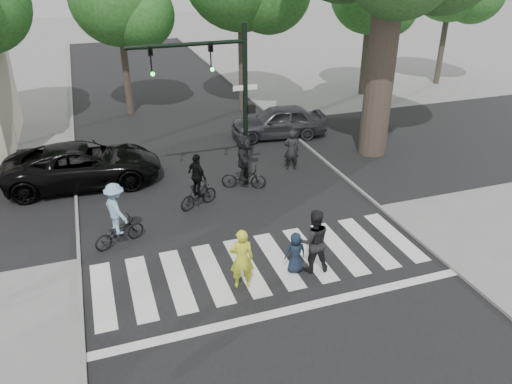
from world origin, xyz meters
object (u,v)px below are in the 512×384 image
at_px(traffic_signal, 222,87).
at_px(cyclist_right, 244,165).
at_px(cyclist_left, 117,219).
at_px(cyclist_mid, 198,186).
at_px(pedestrian_adult, 314,241).
at_px(car_suv, 83,165).
at_px(pedestrian_child, 295,253).
at_px(pedestrian_woman, 242,259).
at_px(car_grey, 278,121).

xyz_separation_m(traffic_signal, cyclist_right, (0.67, -0.26, -2.94)).
xyz_separation_m(cyclist_left, cyclist_mid, (2.86, 1.61, -0.08)).
height_order(traffic_signal, cyclist_mid, traffic_signal).
distance_m(traffic_signal, cyclist_mid, 3.55).
height_order(pedestrian_adult, car_suv, pedestrian_adult).
height_order(cyclist_left, car_suv, cyclist_left).
bearing_deg(pedestrian_child, pedestrian_woman, 11.99).
bearing_deg(traffic_signal, car_grey, 49.17).
distance_m(cyclist_left, cyclist_mid, 3.28).
distance_m(cyclist_mid, car_suv, 4.95).
distance_m(cyclist_mid, cyclist_right, 2.18).
relative_size(cyclist_mid, car_grey, 0.44).
relative_size(pedestrian_woman, car_suv, 0.31).
distance_m(pedestrian_woman, pedestrian_child, 1.66).
xyz_separation_m(traffic_signal, cyclist_mid, (-1.30, -1.19, -3.08)).
height_order(pedestrian_adult, cyclist_mid, cyclist_mid).
xyz_separation_m(pedestrian_adult, cyclist_left, (-5.06, 3.14, -0.05)).
distance_m(pedestrian_child, cyclist_left, 5.49).
xyz_separation_m(traffic_signal, car_grey, (3.95, 4.57, -3.14)).
xyz_separation_m(pedestrian_woman, car_grey, (5.18, 10.60, -0.12)).
xyz_separation_m(traffic_signal, car_suv, (-5.00, 2.09, -3.10)).
height_order(cyclist_mid, cyclist_right, cyclist_right).
distance_m(pedestrian_woman, car_grey, 11.80).
distance_m(pedestrian_woman, pedestrian_adult, 2.14).
bearing_deg(pedestrian_adult, cyclist_mid, -55.35).
bearing_deg(cyclist_mid, cyclist_right, 25.31).
relative_size(cyclist_left, car_grey, 0.46).
bearing_deg(cyclist_right, car_suv, 157.47).
bearing_deg(cyclist_right, cyclist_mid, -154.69).
bearing_deg(cyclist_left, pedestrian_child, -33.89).
bearing_deg(cyclist_mid, cyclist_left, -150.59).
relative_size(cyclist_left, cyclist_mid, 1.04).
xyz_separation_m(pedestrian_woman, car_suv, (-3.77, 8.13, -0.08)).
height_order(pedestrian_woman, pedestrian_child, pedestrian_woman).
bearing_deg(cyclist_left, traffic_signal, 33.96).
distance_m(cyclist_mid, car_grey, 7.79).
bearing_deg(pedestrian_adult, pedestrian_woman, 12.45).
xyz_separation_m(pedestrian_child, cyclist_mid, (-1.70, 4.67, 0.21)).
height_order(traffic_signal, cyclist_right, traffic_signal).
bearing_deg(pedestrian_woman, cyclist_mid, -79.23).
relative_size(cyclist_mid, cyclist_right, 0.93).
relative_size(traffic_signal, cyclist_mid, 3.00).
bearing_deg(cyclist_right, car_grey, 55.81).
xyz_separation_m(pedestrian_child, car_suv, (-5.40, 7.95, 0.19)).
distance_m(pedestrian_adult, cyclist_mid, 5.24).
height_order(pedestrian_child, cyclist_left, cyclist_left).
distance_m(pedestrian_adult, cyclist_right, 5.69).
height_order(cyclist_mid, car_grey, cyclist_mid).
bearing_deg(traffic_signal, pedestrian_woman, -101.55).
relative_size(traffic_signal, cyclist_right, 2.80).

